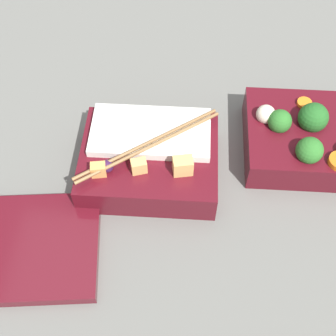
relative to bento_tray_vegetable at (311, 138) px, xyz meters
name	(u,v)px	position (x,y,z in m)	size (l,w,h in m)	color
ground_plane	(235,159)	(0.11, 0.02, -0.03)	(3.00, 3.00, 0.00)	slate
bento_tray_vegetable	(311,138)	(0.00, 0.00, 0.00)	(0.19, 0.16, 0.08)	#510F19
bento_tray_rice	(150,158)	(0.24, 0.05, 0.00)	(0.19, 0.16, 0.08)	#510F19
bento_lid	(27,247)	(0.39, 0.19, -0.02)	(0.19, 0.15, 0.02)	#510F19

